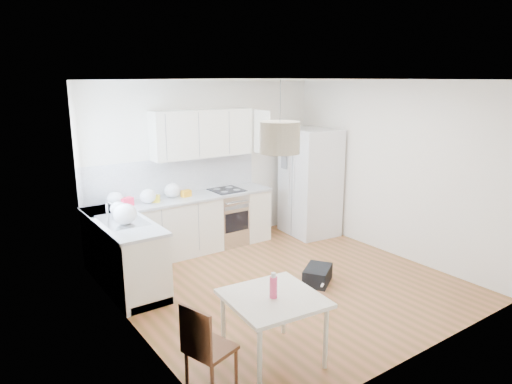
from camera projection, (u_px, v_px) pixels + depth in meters
floor at (284, 282)px, 6.25m from camera, size 4.20×4.20×0.00m
ceiling at (287, 80)px, 5.61m from camera, size 4.20×4.20×0.00m
wall_back at (207, 163)px, 7.60m from camera, size 4.20×0.00×4.20m
wall_left at (128, 213)px, 4.76m from camera, size 0.00×4.20×4.20m
wall_right at (391, 169)px, 7.10m from camera, size 0.00×4.20×4.20m
window_glassblock at (94, 160)px, 5.58m from camera, size 0.02×1.00×1.00m
cabinets_back at (184, 226)px, 7.24m from camera, size 3.00×0.60×0.88m
cabinets_left at (123, 254)px, 6.09m from camera, size 0.60×1.80×0.88m
counter_back at (183, 198)px, 7.13m from camera, size 3.02×0.64×0.04m
counter_left at (121, 221)px, 5.99m from camera, size 0.64×1.82×0.04m
backsplash_back at (174, 176)px, 7.29m from camera, size 3.00×0.01×0.58m
backsplash_left at (96, 201)px, 5.75m from camera, size 0.01×1.80×0.58m
upper_cabinets at (203, 133)px, 7.26m from camera, size 1.70×0.32×0.75m
range_oven at (227, 218)px, 7.69m from camera, size 0.50×0.61×0.88m
sink at (122, 221)px, 5.94m from camera, size 0.50×0.80×0.16m
refrigerator at (310, 182)px, 8.12m from camera, size 0.98×1.02×1.88m
dining_table at (273, 303)px, 4.38m from camera, size 0.94×0.94×0.68m
dining_chair at (211, 346)px, 3.98m from camera, size 0.45×0.45×0.86m
drink_bottle at (273, 285)px, 4.31m from camera, size 0.08×0.08×0.25m
gym_bag at (317, 275)px, 6.22m from camera, size 0.58×0.53×0.22m
pendant_lamp at (280, 138)px, 4.19m from camera, size 0.48×0.48×0.29m
grocery_bag_a at (115, 199)px, 6.59m from camera, size 0.24×0.20×0.21m
grocery_bag_b at (148, 196)px, 6.74m from camera, size 0.24×0.21×0.22m
grocery_bag_c at (173, 190)px, 7.08m from camera, size 0.26×0.22×0.23m
grocery_bag_d at (118, 209)px, 6.14m from camera, size 0.21×0.18×0.19m
grocery_bag_e at (125, 214)px, 5.75m from camera, size 0.30×0.25×0.27m
snack_orange at (186, 193)px, 7.15m from camera, size 0.17×0.12×0.10m
snack_yellow at (154, 199)px, 6.82m from camera, size 0.18×0.16×0.11m
snack_red at (127, 202)px, 6.62m from camera, size 0.20×0.15×0.12m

